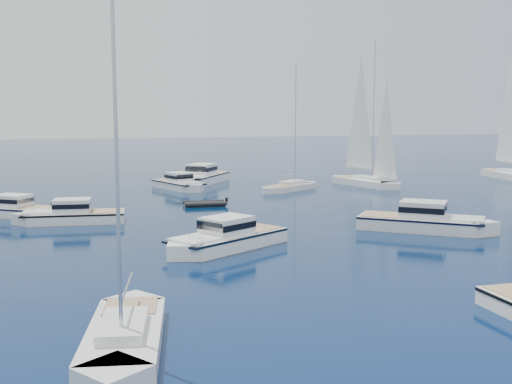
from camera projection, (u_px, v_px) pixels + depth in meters
ground at (403, 316)px, 26.78m from camera, size 400.00×400.00×0.00m
motor_cruiser_right at (425, 231)px, 46.20m from camera, size 10.51×9.29×2.83m
motor_cruiser_left at (225, 249)px, 40.04m from camera, size 10.20×8.00×2.65m
motor_cruiser_centre at (70, 223)px, 49.54m from camera, size 9.63×3.84×2.46m
motor_cruiser_far_l at (11, 216)px, 52.77m from camera, size 9.00×7.47×2.38m
motor_cruiser_distant at (201, 184)px, 77.29m from camera, size 9.66×11.91×3.12m
motor_cruiser_horizon at (180, 189)px, 71.64m from camera, size 6.00×9.79×2.46m
sailboat_fore at (125, 345)px, 23.44m from camera, size 4.51×10.81×15.43m
sailboat_centre at (290, 190)px, 70.52m from camera, size 9.64×7.79×14.61m
sailboat_sails_r at (365, 186)px, 75.07m from camera, size 6.53×12.57×17.89m
sailboat_sails_far at (510, 178)px, 83.49m from camera, size 4.88×13.29×19.08m
tender_yellow at (248, 234)px, 45.01m from camera, size 2.31×3.35×0.95m
tender_grey_far at (205, 206)px, 58.53m from camera, size 4.27×2.40×0.95m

